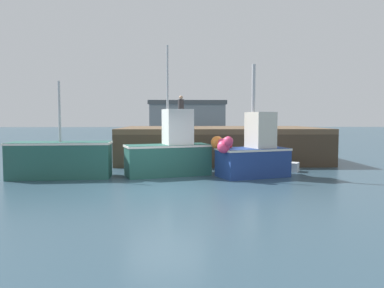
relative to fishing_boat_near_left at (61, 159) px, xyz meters
name	(u,v)px	position (x,y,z in m)	size (l,w,h in m)	color
ground	(166,190)	(4.11, -2.24, -0.78)	(120.00, 160.00, 0.10)	#2D4756
pier	(220,134)	(6.64, 5.23, 0.71)	(10.36, 6.40, 1.78)	brown
fishing_boat_near_left	(61,159)	(0.00, 0.00, 0.00)	(3.89, 1.59, 3.68)	#23564C
fishing_boat_near_right	(170,152)	(4.16, 0.52, 0.21)	(3.57, 2.24, 5.11)	#23564C
fishing_boat_mid	(252,153)	(7.36, 0.09, 0.19)	(3.12, 2.26, 4.34)	navy
rowboat	(277,166)	(8.78, 1.66, -0.54)	(1.85, 1.32, 0.43)	silver
dockworker	(181,111)	(4.59, 7.22, 1.95)	(0.34, 0.34, 1.79)	#2D3342
warehouse	(187,118)	(5.36, 34.40, 1.50)	(9.61, 7.04, 4.43)	gray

